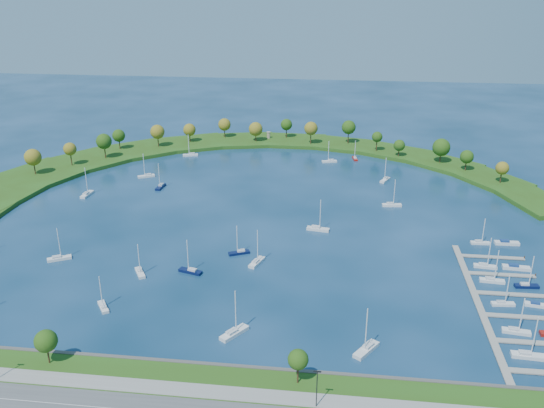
# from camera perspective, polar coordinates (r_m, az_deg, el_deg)

# --- Properties ---
(ground) EXTENTS (700.00, 700.00, 0.00)m
(ground) POSITION_cam_1_polar(r_m,az_deg,el_deg) (244.31, -1.31, -1.25)
(ground) COLOR #07263E
(ground) RESTS_ON ground
(breakwater) EXTENTS (286.74, 247.64, 2.00)m
(breakwater) POSITION_cam_1_polar(r_m,az_deg,el_deg) (297.85, -8.84, 3.00)
(breakwater) COLOR #2D4C14
(breakwater) RESTS_ON ground
(breakwater_trees) EXTENTS (238.16, 93.76, 14.01)m
(breakwater_trees) POSITION_cam_1_polar(r_m,az_deg,el_deg) (325.04, -1.58, 6.59)
(breakwater_trees) COLOR #382314
(breakwater_trees) RESTS_ON breakwater
(harbor_tower) EXTENTS (2.60, 2.60, 4.03)m
(harbor_tower) POSITION_cam_1_polar(r_m,az_deg,el_deg) (356.13, -0.34, 6.90)
(harbor_tower) COLOR gray
(harbor_tower) RESTS_ON breakwater
(dock_system) EXTENTS (24.28, 82.00, 1.60)m
(dock_system) POSITION_cam_1_polar(r_m,az_deg,el_deg) (194.73, 21.93, -9.25)
(dock_system) COLOR gray
(dock_system) RESTS_ON ground
(moored_boat_0) EXTENTS (7.96, 5.27, 11.43)m
(moored_boat_0) POSITION_cam_1_polar(r_m,az_deg,el_deg) (212.12, -3.28, -4.77)
(moored_boat_0) COLOR #09133B
(moored_boat_0) RESTS_ON ground
(moored_boat_1) EXTENTS (8.50, 6.07, 12.34)m
(moored_boat_1) POSITION_cam_1_polar(r_m,az_deg,el_deg) (221.39, -20.44, -5.01)
(moored_boat_1) COLOR silver
(moored_boat_1) RESTS_ON ground
(moored_boat_2) EXTENTS (3.26, 7.48, 10.63)m
(moored_boat_2) POSITION_cam_1_polar(r_m,az_deg,el_deg) (324.13, 8.25, 4.57)
(moored_boat_2) COLOR maroon
(moored_boat_2) RESTS_ON ground
(moored_boat_3) EXTENTS (8.72, 3.30, 12.50)m
(moored_boat_3) POSITION_cam_1_polar(r_m,az_deg,el_deg) (260.28, 11.83, -0.03)
(moored_boat_3) COLOR silver
(moored_boat_3) RESTS_ON ground
(moored_boat_4) EXTENTS (8.52, 4.44, 12.06)m
(moored_boat_4) POSITION_cam_1_polar(r_m,az_deg,el_deg) (317.31, 5.75, 4.31)
(moored_boat_4) COLOR silver
(moored_boat_4) RESTS_ON ground
(moored_boat_5) EXTENTS (5.91, 7.95, 11.63)m
(moored_boat_5) POSITION_cam_1_polar(r_m,az_deg,el_deg) (203.34, -13.02, -6.58)
(moored_boat_5) COLOR silver
(moored_boat_5) RESTS_ON ground
(moored_boat_6) EXTENTS (7.70, 9.34, 14.04)m
(moored_boat_6) POSITION_cam_1_polar(r_m,az_deg,el_deg) (167.77, -3.80, -12.60)
(moored_boat_6) COLOR silver
(moored_boat_6) RESTS_ON ground
(moored_boat_7) EXTENTS (8.70, 4.59, 12.32)m
(moored_boat_7) POSITION_cam_1_polar(r_m,az_deg,el_deg) (201.01, -8.12, -6.55)
(moored_boat_7) COLOR #09133B
(moored_boat_7) RESTS_ON ground
(moored_boat_9) EXTENTS (8.85, 4.67, 12.53)m
(moored_boat_9) POSITION_cam_1_polar(r_m,az_deg,el_deg) (330.39, -8.11, 4.92)
(moored_boat_9) COLOR silver
(moored_boat_9) RESTS_ON ground
(moored_boat_10) EXTENTS (8.60, 6.19, 12.51)m
(moored_boat_10) POSITION_cam_1_polar(r_m,az_deg,el_deg) (298.87, -12.40, 2.80)
(moored_boat_10) COLOR silver
(moored_boat_10) RESTS_ON ground
(moored_boat_11) EXTENTS (7.57, 9.35, 13.98)m
(moored_boat_11) POSITION_cam_1_polar(r_m,az_deg,el_deg) (163.16, 9.39, -14.00)
(moored_boat_11) COLOR silver
(moored_boat_11) RESTS_ON ground
(moored_boat_12) EXTENTS (3.10, 8.72, 12.56)m
(moored_boat_12) POSITION_cam_1_polar(r_m,az_deg,el_deg) (282.15, -11.04, 1.77)
(moored_boat_12) COLOR #09133B
(moored_boat_12) RESTS_ON ground
(moored_boat_13) EXTENTS (3.27, 9.32, 13.45)m
(moored_boat_13) POSITION_cam_1_polar(r_m,az_deg,el_deg) (280.77, -17.94, 0.99)
(moored_boat_13) COLOR silver
(moored_boat_13) RESTS_ON ground
(moored_boat_15) EXTENTS (9.38, 4.01, 13.35)m
(moored_boat_15) POSITION_cam_1_polar(r_m,az_deg,el_deg) (231.52, 4.58, -2.41)
(moored_boat_15) COLOR silver
(moored_boat_15) RESTS_ON ground
(moored_boat_16) EXTENTS (5.71, 8.55, 12.29)m
(moored_boat_16) POSITION_cam_1_polar(r_m,az_deg,el_deg) (291.89, 11.20, 2.43)
(moored_boat_16) COLOR silver
(moored_boat_16) RESTS_ON ground
(moored_boat_17) EXTENTS (5.87, 7.20, 10.79)m
(moored_boat_17) POSITION_cam_1_polar(r_m,az_deg,el_deg) (186.67, -16.47, -9.70)
(moored_boat_17) COLOR silver
(moored_boat_17) RESTS_ON ground
(moored_boat_18) EXTENTS (5.20, 9.03, 12.81)m
(moored_boat_18) POSITION_cam_1_polar(r_m,az_deg,el_deg) (204.92, -1.53, -5.73)
(moored_boat_18) COLOR silver
(moored_boat_18) RESTS_ON ground
(docked_boat_0) EXTENTS (8.87, 3.01, 12.83)m
(docked_boat_0) POSITION_cam_1_polar(r_m,az_deg,el_deg) (173.19, 24.11, -13.52)
(docked_boat_0) COLOR silver
(docked_boat_0) RESTS_ON ground
(docked_boat_2) EXTENTS (8.11, 3.26, 11.59)m
(docked_boat_2) POSITION_cam_1_polar(r_m,az_deg,el_deg) (182.28, 23.14, -11.49)
(docked_boat_2) COLOR silver
(docked_boat_2) RESTS_ON ground
(docked_boat_4) EXTENTS (7.31, 2.62, 10.52)m
(docked_boat_4) POSITION_cam_1_polar(r_m,az_deg,el_deg) (194.61, 22.01, -9.10)
(docked_boat_4) COLOR silver
(docked_boat_4) RESTS_ON ground
(docked_boat_5) EXTENTS (7.93, 3.40, 1.57)m
(docked_boat_5) POSITION_cam_1_polar(r_m,az_deg,el_deg) (198.31, 24.90, -9.09)
(docked_boat_5) COLOR silver
(docked_boat_5) RESTS_ON ground
(docked_boat_6) EXTENTS (8.27, 2.96, 11.91)m
(docked_boat_6) POSITION_cam_1_polar(r_m,az_deg,el_deg) (206.89, 21.05, -7.04)
(docked_boat_6) COLOR silver
(docked_boat_6) RESTS_ON ground
(docked_boat_7) EXTENTS (7.95, 2.81, 11.46)m
(docked_boat_7) POSITION_cam_1_polar(r_m,az_deg,el_deg) (207.92, 24.01, -7.38)
(docked_boat_7) COLOR #09133B
(docked_boat_7) RESTS_ON ground
(docked_boat_8) EXTENTS (8.09, 3.07, 11.60)m
(docked_boat_8) POSITION_cam_1_polar(r_m,az_deg,el_deg) (215.70, 20.45, -5.75)
(docked_boat_8) COLOR silver
(docked_boat_8) RESTS_ON ground
(docked_boat_9) EXTENTS (9.45, 3.33, 1.89)m
(docked_boat_9) POSITION_cam_1_polar(r_m,az_deg,el_deg) (218.72, 23.10, -5.82)
(docked_boat_9) COLOR silver
(docked_boat_9) RESTS_ON ground
(docked_boat_10) EXTENTS (7.24, 2.25, 10.56)m
(docked_boat_10) POSITION_cam_1_polar(r_m,az_deg,el_deg) (233.42, 20.02, -3.56)
(docked_boat_10) COLOR silver
(docked_boat_10) RESTS_ON ground
(docked_boat_11) EXTENTS (9.21, 2.78, 1.87)m
(docked_boat_11) POSITION_cam_1_polar(r_m,az_deg,el_deg) (236.75, 22.31, -3.59)
(docked_boat_11) COLOR silver
(docked_boat_11) RESTS_ON ground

